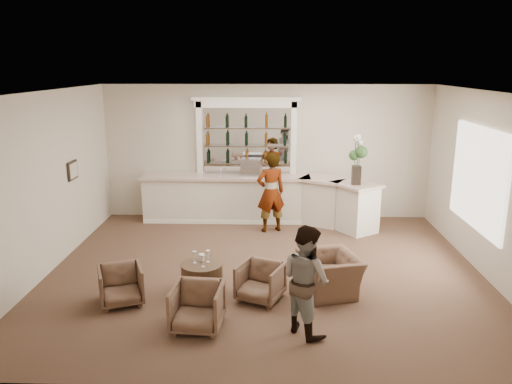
# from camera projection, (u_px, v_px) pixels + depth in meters

# --- Properties ---
(ground) EXTENTS (8.00, 8.00, 0.00)m
(ground) POSITION_uv_depth(u_px,v_px,m) (265.00, 271.00, 9.35)
(ground) COLOR brown
(ground) RESTS_ON ground
(room_shell) EXTENTS (8.04, 7.02, 3.32)m
(room_shell) POSITION_uv_depth(u_px,v_px,m) (274.00, 141.00, 9.46)
(room_shell) COLOR beige
(room_shell) RESTS_ON ground
(bar_counter) EXTENTS (5.72, 1.80, 1.14)m
(bar_counter) POSITION_uv_depth(u_px,v_px,m) (260.00, 199.00, 12.12)
(bar_counter) COLOR white
(bar_counter) RESTS_ON ground
(back_bar_alcove) EXTENTS (2.64, 0.25, 3.00)m
(back_bar_alcove) POSITION_uv_depth(u_px,v_px,m) (247.00, 137.00, 12.16)
(back_bar_alcove) COLOR white
(back_bar_alcove) RESTS_ON ground
(cocktail_table) EXTENTS (0.70, 0.70, 0.50)m
(cocktail_table) POSITION_uv_depth(u_px,v_px,m) (202.00, 278.00, 8.45)
(cocktail_table) COLOR #48341F
(cocktail_table) RESTS_ON ground
(sommelier) EXTENTS (0.79, 0.65, 1.85)m
(sommelier) POSITION_uv_depth(u_px,v_px,m) (271.00, 192.00, 11.38)
(sommelier) COLOR gray
(sommelier) RESTS_ON ground
(guest) EXTENTS (0.96, 0.99, 1.61)m
(guest) POSITION_uv_depth(u_px,v_px,m) (306.00, 280.00, 7.04)
(guest) COLOR gray
(guest) RESTS_ON ground
(armchair_left) EXTENTS (0.87, 0.88, 0.62)m
(armchair_left) POSITION_uv_depth(u_px,v_px,m) (121.00, 285.00, 8.01)
(armchair_left) COLOR brown
(armchair_left) RESTS_ON ground
(armchair_center) EXTENTS (0.78, 0.79, 0.67)m
(armchair_center) POSITION_uv_depth(u_px,v_px,m) (197.00, 307.00, 7.23)
(armchair_center) COLOR brown
(armchair_center) RESTS_ON ground
(armchair_right) EXTENTS (0.88, 0.89, 0.63)m
(armchair_right) POSITION_uv_depth(u_px,v_px,m) (260.00, 282.00, 8.13)
(armchair_right) COLOR brown
(armchair_right) RESTS_ON ground
(armchair_far) EXTENTS (1.14, 1.23, 0.66)m
(armchair_far) POSITION_uv_depth(u_px,v_px,m) (330.00, 274.00, 8.40)
(armchair_far) COLOR brown
(armchair_far) RESTS_ON ground
(espresso_machine) EXTENTS (0.51, 0.44, 0.42)m
(espresso_machine) POSITION_uv_depth(u_px,v_px,m) (251.00, 167.00, 12.01)
(espresso_machine) COLOR silver
(espresso_machine) RESTS_ON bar_counter
(flower_vase) EXTENTS (0.30, 0.30, 1.12)m
(flower_vase) POSITION_uv_depth(u_px,v_px,m) (357.00, 157.00, 11.05)
(flower_vase) COLOR black
(flower_vase) RESTS_ON bar_counter
(wine_glass_bar_left) EXTENTS (0.07, 0.07, 0.21)m
(wine_glass_bar_left) POSITION_uv_depth(u_px,v_px,m) (268.00, 172.00, 11.99)
(wine_glass_bar_left) COLOR white
(wine_glass_bar_left) RESTS_ON bar_counter
(wine_glass_bar_right) EXTENTS (0.07, 0.07, 0.21)m
(wine_glass_bar_right) POSITION_uv_depth(u_px,v_px,m) (221.00, 172.00, 11.95)
(wine_glass_bar_right) COLOR white
(wine_glass_bar_right) RESTS_ON bar_counter
(wine_glass_tbl_a) EXTENTS (0.07, 0.07, 0.21)m
(wine_glass_tbl_a) POSITION_uv_depth(u_px,v_px,m) (195.00, 257.00, 8.39)
(wine_glass_tbl_a) COLOR white
(wine_glass_tbl_a) RESTS_ON cocktail_table
(wine_glass_tbl_b) EXTENTS (0.07, 0.07, 0.21)m
(wine_glass_tbl_b) POSITION_uv_depth(u_px,v_px,m) (208.00, 256.00, 8.43)
(wine_glass_tbl_b) COLOR white
(wine_glass_tbl_b) RESTS_ON cocktail_table
(wine_glass_tbl_c) EXTENTS (0.07, 0.07, 0.21)m
(wine_glass_tbl_c) POSITION_uv_depth(u_px,v_px,m) (203.00, 261.00, 8.23)
(wine_glass_tbl_c) COLOR white
(wine_glass_tbl_c) RESTS_ON cocktail_table
(napkin_holder) EXTENTS (0.08, 0.08, 0.12)m
(napkin_holder) POSITION_uv_depth(u_px,v_px,m) (202.00, 257.00, 8.51)
(napkin_holder) COLOR white
(napkin_holder) RESTS_ON cocktail_table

